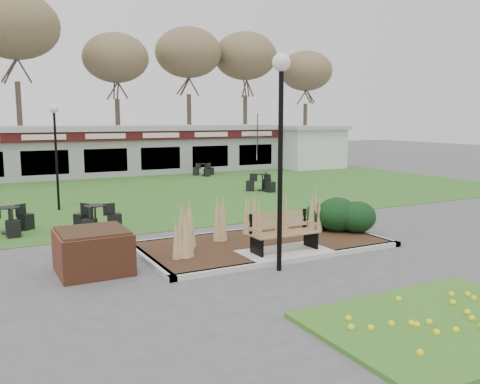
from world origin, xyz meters
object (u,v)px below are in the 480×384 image
brick_planter (93,251)px  lamp_post_near_left (281,114)px  patio_umbrella (257,146)px  food_pavilion (100,150)px  lamp_post_mid_right (55,134)px  bistro_set_b (10,224)px  bistro_set_c (262,185)px  bistro_set_d (204,172)px  bistro_set_a (96,223)px  park_bench (283,232)px  service_hut (310,146)px

brick_planter → lamp_post_near_left: lamp_post_near_left is taller
patio_umbrella → food_pavilion: bearing=168.3°
lamp_post_near_left → brick_planter: bearing=153.7°
lamp_post_mid_right → bistro_set_b: lamp_post_mid_right is taller
lamp_post_near_left → bistro_set_c: 12.70m
bistro_set_d → patio_umbrella: size_ratio=0.52×
brick_planter → patio_umbrella: (13.84, 17.00, 1.12)m
bistro_set_a → bistro_set_d: bistro_set_a is taller
park_bench → brick_planter: size_ratio=1.13×
brick_planter → lamp_post_near_left: (3.65, -1.80, 2.94)m
brick_planter → bistro_set_d: (9.72, 16.00, -0.22)m
bistro_set_b → bistro_set_d: (11.08, 11.11, -0.03)m
bistro_set_d → bistro_set_c: bearing=-91.5°
bistro_set_b → bistro_set_c: bistro_set_c is taller
brick_planter → food_pavilion: bearing=76.9°
bistro_set_b → bistro_set_d: bearing=45.1°
lamp_post_mid_right → bistro_set_b: bearing=-119.0°
lamp_post_mid_right → bistro_set_c: size_ratio=2.64×
bistro_set_d → bistro_set_b: bearing=-134.9°
brick_planter → bistro_set_b: bearing=105.5°
bistro_set_b → food_pavilion: bearing=67.7°
lamp_post_mid_right → service_hut: bearing=26.8°
lamp_post_mid_right → bistro_set_d: (9.24, 7.79, -2.53)m
park_bench → service_hut: 22.32m
bistro_set_d → brick_planter: bearing=-121.3°
park_bench → bistro_set_a: size_ratio=1.16×
bistro_set_c → bistro_set_d: (0.19, 6.99, -0.03)m
brick_planter → bistro_set_c: (9.53, 9.01, -0.20)m
bistro_set_d → service_hut: bearing=7.0°
food_pavilion → park_bench: bearing=-90.0°
service_hut → bistro_set_a: (-16.99, -13.00, -1.17)m
brick_planter → patio_umbrella: size_ratio=0.60×
bistro_set_c → patio_umbrella: 9.18m
food_pavilion → lamp_post_near_left: 20.87m
lamp_post_near_left → bistro_set_b: bearing=126.8°
bistro_set_c → food_pavilion: bearing=117.3°
lamp_post_mid_right → patio_umbrella: (13.36, 8.79, -1.19)m
lamp_post_mid_right → bistro_set_d: 12.35m
lamp_post_mid_right → bistro_set_c: 9.43m
bistro_set_c → patio_umbrella: (4.31, 7.99, 1.32)m
bistro_set_b → bistro_set_d: bistro_set_b is taller
lamp_post_near_left → lamp_post_mid_right: bearing=107.5°
lamp_post_near_left → bistro_set_d: (6.07, 17.80, -3.16)m
park_bench → bistro_set_a: bearing=126.3°
brick_planter → bistro_set_a: 4.11m
service_hut → bistro_set_d: service_hut is taller
service_hut → bistro_set_b: bearing=-147.8°
service_hut → bistro_set_c: bearing=-136.3°
brick_planter → bistro_set_b: brick_planter is taller
park_bench → patio_umbrella: (9.44, 17.75, 1.01)m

